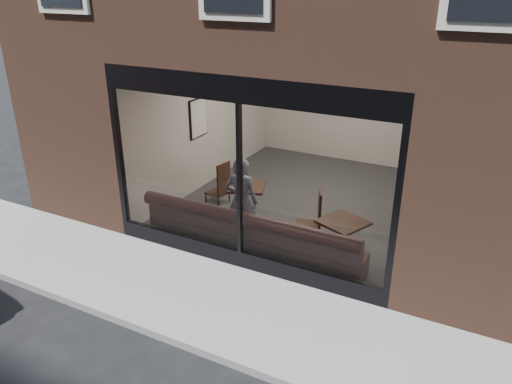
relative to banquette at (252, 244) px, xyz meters
The scene contains 21 objects.
ground 2.46m from the banquette, 90.00° to the right, with size 120.00×120.00×0.00m, color black.
sidewalk_near 1.47m from the banquette, 90.00° to the right, with size 40.00×2.00×0.01m, color gray.
kerb_near 2.51m from the banquette, 90.00° to the right, with size 40.00×0.10×0.12m, color gray.
host_building_pier_left 6.84m from the banquette, 124.05° to the left, with size 2.50×12.00×3.20m, color brown.
host_building_backfill 8.66m from the banquette, 90.00° to the left, with size 5.00×6.00×3.20m, color brown.
cafe_floor 2.56m from the banquette, 90.00° to the left, with size 6.00×6.00×0.00m, color #2D2D30.
cafe_ceiling 3.91m from the banquette, 90.00° to the left, with size 6.00×6.00×0.00m, color white.
cafe_wall_back 5.71m from the banquette, 90.00° to the left, with size 5.00×5.00×0.00m, color silver.
cafe_wall_left 3.82m from the banquette, 134.32° to the left, with size 6.00×6.00×0.00m, color silver.
cafe_wall_right 3.82m from the banquette, 45.68° to the left, with size 6.00×6.00×0.00m, color silver.
storefront_kick 0.41m from the banquette, 90.00° to the right, with size 5.00×0.10×0.30m, color black.
storefront_header 2.80m from the banquette, 90.00° to the right, with size 5.00×0.10×0.40m, color black.
storefront_mullion 1.38m from the banquette, 90.00° to the right, with size 0.06×0.10×2.50m, color black.
storefront_glass 1.39m from the banquette, 90.00° to the right, with size 4.80×4.80×0.00m, color white.
banquette is the anchor object (origin of this frame).
person 0.78m from the banquette, 139.99° to the left, with size 0.61×0.40×1.66m, color #8C96BC.
cafe_table_left 1.46m from the banquette, 122.01° to the left, with size 0.68×0.68×0.04m, color black.
cafe_table_right 1.62m from the banquette, 20.98° to the left, with size 0.69×0.69×0.04m, color black.
cafe_chair_left 2.35m from the banquette, 136.31° to the left, with size 0.40×0.40×0.04m, color black.
cafe_chair_right 1.26m from the banquette, 60.90° to the left, with size 0.45×0.45×0.04m, color black.
wall_poster 3.57m from the banquette, 138.55° to the left, with size 0.02×0.60×0.80m, color white.
Camera 1 is at (3.57, -4.26, 4.51)m, focal length 35.00 mm.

